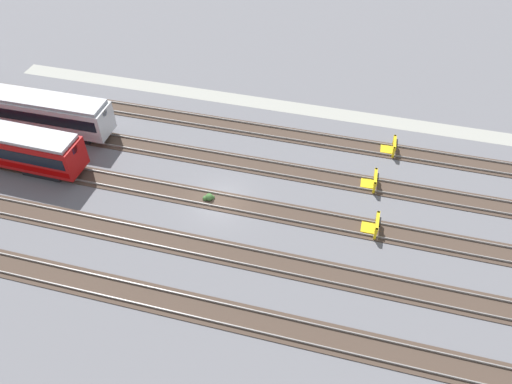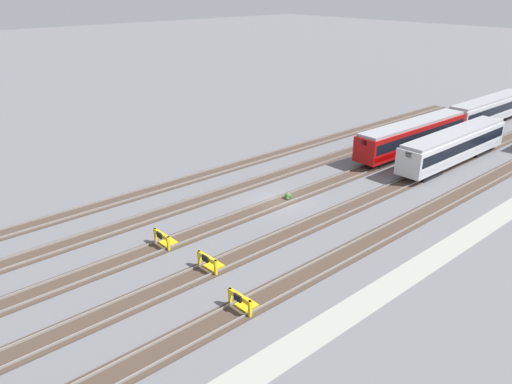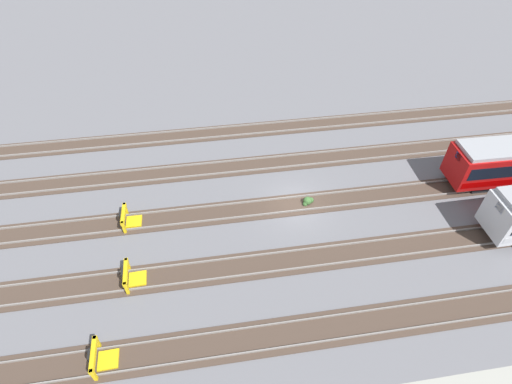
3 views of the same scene
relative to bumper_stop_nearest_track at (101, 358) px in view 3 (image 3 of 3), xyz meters
The scene contains 10 objects.
ground_plane 16.40m from the bumper_stop_nearest_track, 37.71° to the left, with size 400.00×400.00×0.00m, color slate.
rail_track_nearest 12.98m from the bumper_stop_nearest_track, ahead, with size 90.00×2.23×0.21m.
rail_track_near_inner 13.91m from the bumper_stop_nearest_track, 21.12° to the left, with size 90.00×2.24×0.21m.
rail_track_middle 16.40m from the bumper_stop_nearest_track, 37.71° to the left, with size 90.00×2.24×0.21m.
rail_track_far_inner 19.87m from the bumper_stop_nearest_track, 49.24° to the left, with size 90.00×2.23×0.21m.
rail_track_farthest 23.89m from the bumper_stop_nearest_track, 57.12° to the left, with size 90.00×2.23×0.21m.
bumper_stop_nearest_track is the anchor object (origin of this frame).
bumper_stop_near_inner_track 5.17m from the bumper_stop_nearest_track, 75.87° to the left, with size 1.37×2.01×1.22m.
bumper_stop_middle_track 10.05m from the bumper_stop_nearest_track, 85.95° to the left, with size 1.34×2.00×1.22m.
weed_clump 17.17m from the bumper_stop_nearest_track, 35.84° to the left, with size 0.92×0.70×0.64m.
Camera 3 is at (-6.09, -20.24, 21.77)m, focal length 28.00 mm.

